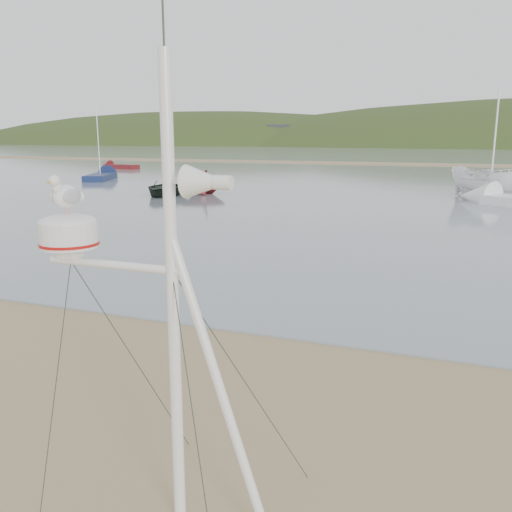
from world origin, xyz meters
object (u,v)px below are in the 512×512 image
(boat_dark, at_px, (165,159))
(boat_red, at_px, (203,171))
(sailboat_blue_near, at_px, (106,175))
(sailboat_white_near, at_px, (503,199))
(boat_white, at_px, (494,154))
(mast_rig, at_px, (167,400))
(dinghy_red_far, at_px, (114,166))

(boat_dark, bearing_deg, boat_red, 32.59)
(boat_dark, bearing_deg, sailboat_blue_near, 129.24)
(boat_red, bearing_deg, sailboat_white_near, 53.87)
(boat_red, xyz_separation_m, boat_white, (17.31, 3.38, 1.18))
(boat_dark, xyz_separation_m, boat_white, (19.14, 5.06, 0.38))
(mast_rig, height_order, boat_red, mast_rig)
(boat_dark, xyz_separation_m, sailboat_white_near, (19.72, 2.53, -2.00))
(boat_red, xyz_separation_m, sailboat_white_near, (17.89, 0.85, -1.20))
(sailboat_white_near, xyz_separation_m, dinghy_red_far, (-40.22, 20.93, -0.01))
(boat_white, relative_size, sailboat_blue_near, 0.73)
(boat_dark, height_order, dinghy_red_far, boat_dark)
(sailboat_blue_near, bearing_deg, boat_white, -9.94)
(sailboat_white_near, bearing_deg, boat_red, -177.28)
(boat_white, relative_size, sailboat_white_near, 0.67)
(boat_red, relative_size, dinghy_red_far, 0.51)
(mast_rig, height_order, boat_white, mast_rig)
(sailboat_white_near, bearing_deg, dinghy_red_far, 152.51)
(boat_red, distance_m, boat_white, 17.68)
(mast_rig, bearing_deg, boat_white, 82.80)
(boat_dark, relative_size, sailboat_blue_near, 0.63)
(boat_dark, xyz_separation_m, boat_red, (1.82, 1.68, -0.80))
(sailboat_white_near, relative_size, sailboat_blue_near, 1.10)
(mast_rig, bearing_deg, sailboat_white_near, 81.03)
(boat_dark, relative_size, boat_white, 0.86)
(boat_red, xyz_separation_m, sailboat_blue_near, (-14.10, 8.88, -1.20))
(boat_white, bearing_deg, mast_rig, -155.02)
(dinghy_red_far, bearing_deg, sailboat_white_near, -27.49)
(sailboat_blue_near, bearing_deg, mast_rig, -53.10)
(boat_white, xyz_separation_m, dinghy_red_far, (-39.64, 18.40, -2.39))
(boat_dark, height_order, sailboat_white_near, sailboat_white_near)
(boat_dark, bearing_deg, mast_rig, -69.77)
(boat_white, distance_m, sailboat_blue_near, 31.98)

